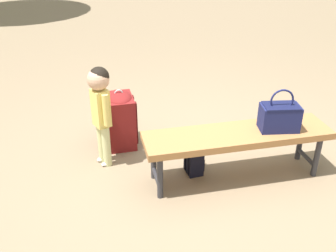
{
  "coord_description": "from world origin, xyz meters",
  "views": [
    {
      "loc": [
        0.37,
        2.96,
        2.02
      ],
      "look_at": [
        0.21,
        0.05,
        0.45
      ],
      "focal_mm": 41.02,
      "sensor_mm": 36.0,
      "label": 1
    }
  ],
  "objects": [
    {
      "name": "backpack_small",
      "position": [
        -0.02,
        0.11,
        0.15
      ],
      "size": [
        0.18,
        0.2,
        0.3
      ],
      "color": "black",
      "rests_on": "ground"
    },
    {
      "name": "child_standing",
      "position": [
        0.79,
        -0.09,
        0.63
      ],
      "size": [
        0.19,
        0.22,
        0.94
      ],
      "color": "#CCCC8C",
      "rests_on": "ground"
    },
    {
      "name": "handbag",
      "position": [
        -0.72,
        0.16,
        0.58
      ],
      "size": [
        0.32,
        0.19,
        0.37
      ],
      "color": "#191E4C",
      "rests_on": "park_bench"
    },
    {
      "name": "park_bench",
      "position": [
        -0.37,
        0.19,
        0.39
      ],
      "size": [
        1.64,
        0.66,
        0.45
      ],
      "color": "#9E6B3D",
      "rests_on": "ground"
    },
    {
      "name": "backpack_large",
      "position": [
        0.66,
        -0.43,
        0.3
      ],
      "size": [
        0.36,
        0.4,
        0.6
      ],
      "color": "maroon",
      "rests_on": "ground"
    },
    {
      "name": "ground_plane",
      "position": [
        0.0,
        0.0,
        0.0
      ],
      "size": [
        40.0,
        40.0,
        0.0
      ],
      "primitive_type": "plane",
      "color": "#7F6B51",
      "rests_on": "ground"
    }
  ]
}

